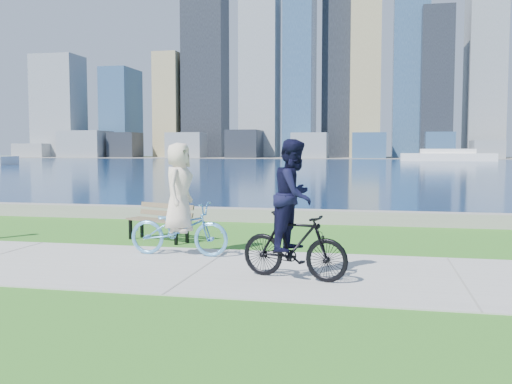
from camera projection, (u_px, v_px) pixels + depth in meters
ground at (202, 269)px, 9.26m from camera, size 320.00×320.00×0.00m
concrete_path at (202, 268)px, 9.26m from camera, size 80.00×3.50×0.02m
seawall at (272, 215)px, 15.29m from camera, size 90.00×0.50×0.35m
bay_water at (357, 164)px, 79.48m from camera, size 320.00×131.00×0.01m
far_shore at (366, 158)px, 136.04m from camera, size 320.00×30.00×0.12m
city_skyline at (363, 61)px, 134.08m from camera, size 176.59×22.80×76.00m
ferry_far at (447, 156)px, 97.97m from camera, size 15.61×4.46×2.12m
park_bench at (161, 218)px, 12.15m from camera, size 1.59×1.05×0.78m
cyclist_woman at (179, 214)px, 10.32m from camera, size 0.66×1.86×2.04m
cyclist_man at (294, 221)px, 8.39m from camera, size 0.89×1.73×2.07m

